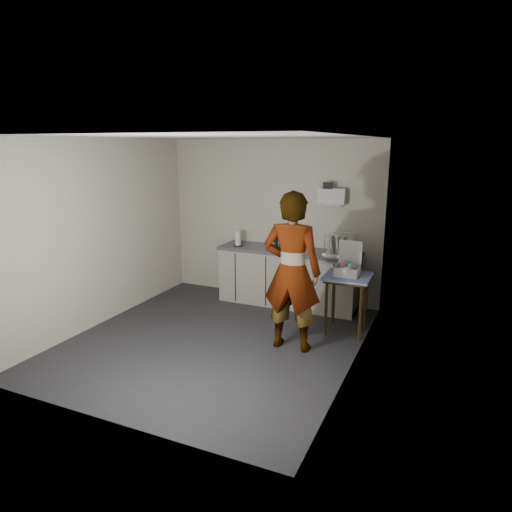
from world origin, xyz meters
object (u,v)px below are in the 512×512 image
at_px(side_table, 347,283).
at_px(soap_bottle, 283,240).
at_px(standing_man, 292,272).
at_px(dark_bottle, 276,241).
at_px(soda_can, 288,245).
at_px(paper_towel, 238,239).
at_px(dish_rack, 340,249).
at_px(bakery_box, 348,268).
at_px(kitchen_counter, 288,279).

bearing_deg(side_table, soap_bottle, 149.18).
bearing_deg(standing_man, side_table, -126.31).
bearing_deg(dark_bottle, soda_can, 4.42).
height_order(side_table, paper_towel, paper_towel).
height_order(soda_can, dark_bottle, dark_bottle).
relative_size(dark_bottle, dish_rack, 0.48).
bearing_deg(bakery_box, soda_can, 144.84).
bearing_deg(paper_towel, dark_bottle, 12.43).
bearing_deg(paper_towel, soap_bottle, 4.50).
distance_m(standing_man, bakery_box, 0.96).
distance_m(standing_man, paper_towel, 1.98).
height_order(paper_towel, dish_rack, dish_rack).
relative_size(side_table, paper_towel, 3.20).
height_order(soap_bottle, dish_rack, dish_rack).
distance_m(side_table, dish_rack, 0.84).
relative_size(side_table, soda_can, 6.29).
bearing_deg(side_table, dark_bottle, 149.27).
relative_size(kitchen_counter, side_table, 2.80).
height_order(side_table, soda_can, soda_can).
relative_size(kitchen_counter, bakery_box, 5.03).
xyz_separation_m(soda_can, dish_rack, (0.83, -0.02, 0.01)).
height_order(standing_man, bakery_box, standing_man).
height_order(kitchen_counter, soda_can, soda_can).
height_order(kitchen_counter, dark_bottle, dark_bottle).
distance_m(side_table, soda_can, 1.38).
relative_size(side_table, bakery_box, 1.80).
relative_size(soap_bottle, dish_rack, 0.66).
xyz_separation_m(kitchen_counter, dish_rack, (0.80, 0.02, 0.55)).
relative_size(soda_can, dark_bottle, 0.59).
bearing_deg(bakery_box, paper_towel, 161.24).
xyz_separation_m(paper_towel, bakery_box, (1.92, -0.57, -0.13)).
xyz_separation_m(soda_can, bakery_box, (1.11, -0.72, -0.07)).
bearing_deg(paper_towel, soda_can, 10.48).
distance_m(paper_towel, bakery_box, 2.01).
height_order(soda_can, paper_towel, paper_towel).
relative_size(paper_towel, dish_rack, 0.56).
height_order(dark_bottle, dish_rack, dish_rack).
distance_m(side_table, dark_bottle, 1.55).
height_order(kitchen_counter, dish_rack, dish_rack).
relative_size(kitchen_counter, dish_rack, 5.01).
height_order(side_table, dark_bottle, dark_bottle).
bearing_deg(dish_rack, dark_bottle, 179.78).
relative_size(soda_can, paper_towel, 0.51).
distance_m(soap_bottle, dark_bottle, 0.16).
height_order(soap_bottle, bakery_box, bakery_box).
xyz_separation_m(dark_bottle, dish_rack, (1.03, -0.00, -0.04)).
bearing_deg(soap_bottle, kitchen_counter, 30.06).
bearing_deg(side_table, kitchen_counter, 145.43).
relative_size(standing_man, paper_towel, 7.96).
bearing_deg(dark_bottle, paper_towel, -167.57).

